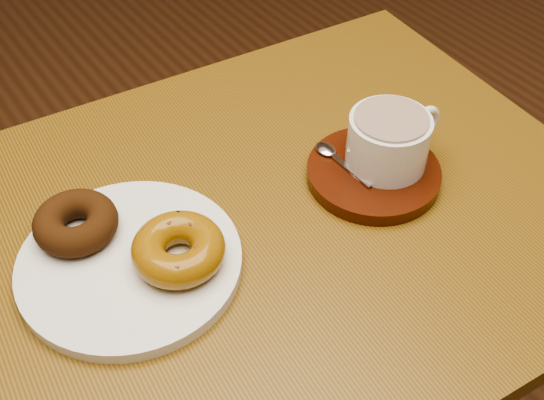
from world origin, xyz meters
TOP-DOWN VIEW (x-y plane):
  - cafe_table at (0.19, -0.20)m, footprint 0.91×0.72m
  - donut_plate at (0.03, -0.18)m, footprint 0.28×0.28m
  - donut_cinnamon at (0.00, -0.11)m, footprint 0.11×0.11m
  - donut_caramel at (0.08, -0.22)m, footprint 0.13×0.13m
  - saucer at (0.35, -0.22)m, footprint 0.21×0.21m
  - coffee_cup at (0.37, -0.22)m, footprint 0.13×0.10m
  - teaspoon at (0.32, -0.17)m, footprint 0.02×0.10m

SIDE VIEW (x-z plane):
  - cafe_table at x=0.19m, z-range 0.28..1.08m
  - donut_plate at x=0.03m, z-range 0.81..0.82m
  - saucer at x=0.35m, z-range 0.81..0.83m
  - teaspoon at x=0.32m, z-range 0.83..0.83m
  - donut_cinnamon at x=0.00m, z-range 0.82..0.86m
  - donut_caramel at x=0.08m, z-range 0.82..0.86m
  - coffee_cup at x=0.37m, z-range 0.83..0.90m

